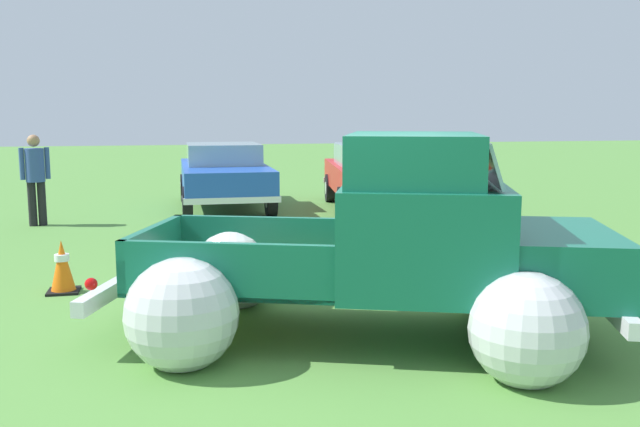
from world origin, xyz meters
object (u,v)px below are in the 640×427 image
object	(u,v)px
vintage_pickup_truck	(394,260)
spectator_0	(35,174)
show_car_1	(373,174)
lane_cone_0	(62,267)
show_car_0	(224,173)

from	to	relation	value
vintage_pickup_truck	spectator_0	world-z (taller)	vintage_pickup_truck
show_car_1	spectator_0	distance (m)	6.84
vintage_pickup_truck	show_car_1	world-z (taller)	vintage_pickup_truck
show_car_1	lane_cone_0	size ratio (longest dim) A/B	7.26
vintage_pickup_truck	show_car_0	xyz separation A→B (m)	(-0.84, 9.22, 0.03)
spectator_0	lane_cone_0	xyz separation A→B (m)	(1.18, -5.20, -0.66)
show_car_0	show_car_1	bearing A→B (deg)	75.38
vintage_pickup_truck	show_car_1	xyz separation A→B (m)	(2.33, 8.37, 0.02)
show_car_0	show_car_1	size ratio (longest dim) A/B	0.96
show_car_1	spectator_0	size ratio (longest dim) A/B	2.68
show_car_0	spectator_0	xyz separation A→B (m)	(-3.62, -1.59, 0.19)
spectator_0	lane_cone_0	world-z (taller)	spectator_0
spectator_0	lane_cone_0	size ratio (longest dim) A/B	2.71
vintage_pickup_truck	spectator_0	bearing A→B (deg)	140.22
vintage_pickup_truck	show_car_1	size ratio (longest dim) A/B	1.09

